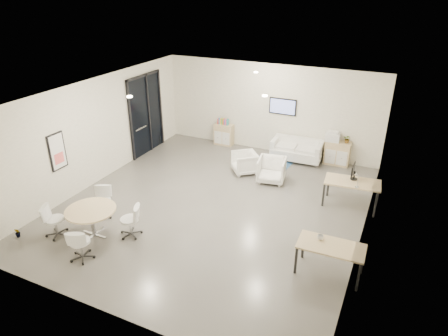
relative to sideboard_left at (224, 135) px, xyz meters
name	(u,v)px	position (x,y,z in m)	size (l,w,h in m)	color
room_shell	(213,153)	(1.71, -4.29, 1.20)	(9.60, 10.60, 4.80)	#53504C
glass_door	(146,112)	(-2.25, -1.78, 1.10)	(0.09, 1.90, 2.85)	black
artwork	(57,152)	(-2.26, -5.89, 1.14)	(0.05, 0.54, 1.04)	black
wall_tv	(283,106)	(2.21, 0.18, 1.35)	(0.98, 0.06, 0.58)	black
ceiling_spots	(220,87)	(1.51, -3.45, 2.78)	(3.14, 4.14, 0.03)	#FFEAC6
sideboard_left	(224,135)	(0.00, 0.00, 0.00)	(0.72, 0.38, 0.81)	tan
sideboard_right	(337,153)	(4.30, -0.01, 0.01)	(0.84, 0.41, 0.84)	tan
books	(223,122)	(-0.04, 0.00, 0.52)	(0.42, 0.14, 0.22)	red
printer	(333,136)	(4.08, -0.01, 0.59)	(0.50, 0.42, 0.33)	white
loveseat	(297,151)	(2.95, -0.22, -0.05)	(1.77, 0.93, 0.65)	white
blue_rug	(263,164)	(2.03, -1.08, -0.40)	(1.72, 1.15, 0.01)	#315C97
armchair_left	(245,162)	(1.67, -1.95, -0.02)	(0.75, 0.70, 0.77)	white
armchair_right	(271,169)	(2.68, -2.19, 0.02)	(0.83, 0.78, 0.85)	white
desk_rear	(352,184)	(5.19, -2.70, 0.29)	(1.55, 0.88, 0.77)	tan
desk_front	(331,248)	(5.25, -5.83, 0.25)	(1.42, 0.74, 0.73)	tan
monitor	(353,171)	(5.15, -2.55, 0.60)	(0.20, 0.50, 0.44)	black
round_table	(91,212)	(-0.35, -6.88, 0.26)	(1.22, 1.22, 0.74)	tan
meeting_chairs	(92,221)	(-0.35, -6.88, 0.01)	(2.43, 2.43, 0.82)	white
plant_cabinet	(347,140)	(4.57, 0.00, 0.54)	(0.25, 0.28, 0.22)	#3F7F3F
plant_floor	(18,235)	(-1.99, -7.76, -0.35)	(0.15, 0.27, 0.12)	#3F7F3F
cup	(321,237)	(4.98, -5.71, 0.39)	(0.13, 0.10, 0.13)	white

